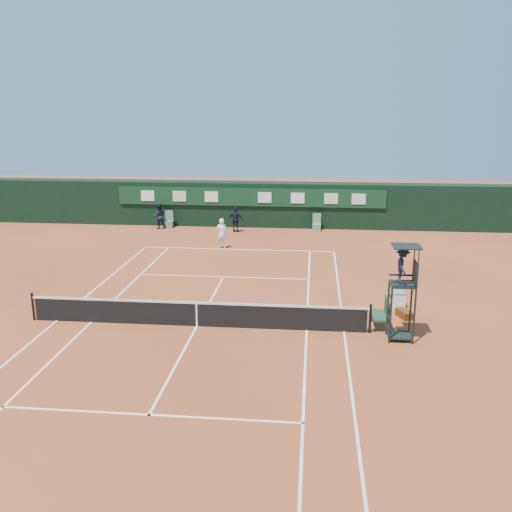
{
  "coord_description": "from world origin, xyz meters",
  "views": [
    {
      "loc": [
        4.23,
        -19.72,
        8.03
      ],
      "look_at": [
        1.63,
        6.0,
        1.2
      ],
      "focal_mm": 40.0,
      "sensor_mm": 36.0,
      "label": 1
    }
  ],
  "objects": [
    {
      "name": "tennis_net",
      "position": [
        0.0,
        0.0,
        0.51
      ],
      "size": [
        12.9,
        0.1,
        1.1
      ],
      "color": "black",
      "rests_on": "ground"
    },
    {
      "name": "linesman_chair_right",
      "position": [
        4.5,
        17.48,
        0.32
      ],
      "size": [
        0.55,
        0.5,
        1.15
      ],
      "color": "#537F5D",
      "rests_on": "ground"
    },
    {
      "name": "back_wall",
      "position": [
        0.0,
        18.74,
        1.51
      ],
      "size": [
        40.0,
        1.65,
        3.0
      ],
      "color": "black",
      "rests_on": "ground"
    },
    {
      "name": "cooler",
      "position": [
        7.82,
        2.98,
        0.33
      ],
      "size": [
        0.57,
        0.57,
        0.65
      ],
      "color": "silver",
      "rests_on": "ground"
    },
    {
      "name": "tennis_bag",
      "position": [
        7.89,
        1.7,
        0.15
      ],
      "size": [
        0.63,
        0.88,
        0.3
      ],
      "primitive_type": "cube",
      "rotation": [
        0.0,
        0.0,
        0.37
      ],
      "color": "black",
      "rests_on": "ground"
    },
    {
      "name": "tennis_ball",
      "position": [
        1.04,
        9.4,
        0.03
      ],
      "size": [
        0.07,
        0.07,
        0.07
      ],
      "primitive_type": "sphere",
      "color": "yellow",
      "rests_on": "ground"
    },
    {
      "name": "player_bench",
      "position": [
        6.92,
        0.62,
        0.6
      ],
      "size": [
        0.56,
        1.2,
        1.1
      ],
      "color": "#1B452C",
      "rests_on": "ground"
    },
    {
      "name": "ball_kid_left",
      "position": [
        -6.05,
        17.08,
        0.85
      ],
      "size": [
        1.02,
        0.93,
        1.7
      ],
      "primitive_type": "imported",
      "rotation": [
        0.0,
        0.0,
        3.57
      ],
      "color": "black",
      "rests_on": "ground"
    },
    {
      "name": "umpire_chair",
      "position": [
        7.38,
        -0.48,
        2.46
      ],
      "size": [
        0.96,
        0.95,
        3.42
      ],
      "color": "black",
      "rests_on": "ground"
    },
    {
      "name": "court_lines",
      "position": [
        0.0,
        0.0,
        0.01
      ],
      "size": [
        11.05,
        23.85,
        0.01
      ],
      "color": "white",
      "rests_on": "ground"
    },
    {
      "name": "linesman_chair_left",
      "position": [
        -5.5,
        17.48,
        0.32
      ],
      "size": [
        0.55,
        0.5,
        1.15
      ],
      "color": "#558262",
      "rests_on": "ground"
    },
    {
      "name": "ground",
      "position": [
        0.0,
        0.0,
        0.0
      ],
      "size": [
        90.0,
        90.0,
        0.0
      ],
      "primitive_type": "plane",
      "color": "#AA4E28",
      "rests_on": "ground"
    },
    {
      "name": "ball_kid_right",
      "position": [
        -0.77,
        16.56,
        0.82
      ],
      "size": [
        1.01,
        0.54,
        1.65
      ],
      "primitive_type": "imported",
      "rotation": [
        0.0,
        0.0,
        2.99
      ],
      "color": "black",
      "rests_on": "ground"
    },
    {
      "name": "player",
      "position": [
        -0.99,
        12.11,
        0.88
      ],
      "size": [
        0.68,
        0.47,
        1.76
      ],
      "primitive_type": "imported",
      "rotation": [
        0.0,
        0.0,
        3.06
      ],
      "color": "white",
      "rests_on": "ground"
    }
  ]
}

